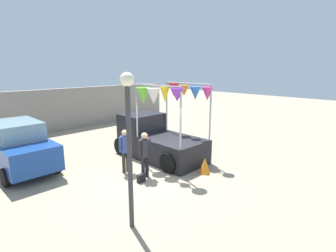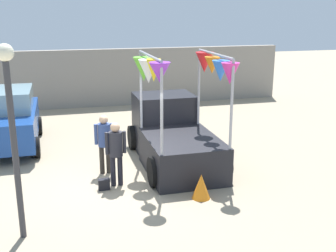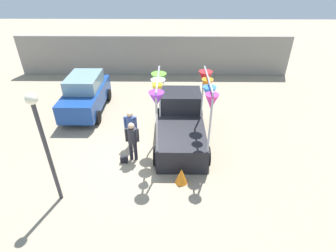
% 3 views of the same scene
% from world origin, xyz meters
% --- Properties ---
extents(ground_plane, '(60.00, 60.00, 0.00)m').
position_xyz_m(ground_plane, '(0.00, 0.00, 0.00)').
color(ground_plane, gray).
extents(vendor_truck, '(2.41, 4.13, 3.25)m').
position_xyz_m(vendor_truck, '(1.57, 1.21, 0.94)').
color(vendor_truck, black).
rests_on(vendor_truck, ground).
extents(parked_car, '(1.88, 4.00, 1.88)m').
position_xyz_m(parked_car, '(-3.17, 3.79, 0.94)').
color(parked_car, navy).
rests_on(parked_car, ground).
extents(person_customer, '(0.53, 0.34, 1.66)m').
position_xyz_m(person_customer, '(-0.28, -0.20, 1.00)').
color(person_customer, black).
rests_on(person_customer, ground).
extents(person_vendor, '(0.53, 0.34, 1.64)m').
position_xyz_m(person_vendor, '(-0.46, 0.70, 0.99)').
color(person_vendor, '#2D2823').
rests_on(person_vendor, ground).
extents(handbag, '(0.28, 0.16, 0.28)m').
position_xyz_m(handbag, '(-0.63, -0.40, 0.14)').
color(handbag, black).
rests_on(handbag, ground).
extents(street_lamp, '(0.32, 0.32, 3.78)m').
position_xyz_m(street_lamp, '(-2.44, -2.24, 2.48)').
color(street_lamp, '#333338').
rests_on(street_lamp, ground).
extents(brick_boundary_wall, '(18.00, 0.36, 2.60)m').
position_xyz_m(brick_boundary_wall, '(0.00, 9.07, 1.30)').
color(brick_boundary_wall, gray).
rests_on(brick_boundary_wall, ground).
extents(folded_kite_bundle_tangerine, '(0.62, 0.62, 0.60)m').
position_xyz_m(folded_kite_bundle_tangerine, '(1.54, -1.48, 0.30)').
color(folded_kite_bundle_tangerine, orange).
rests_on(folded_kite_bundle_tangerine, ground).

